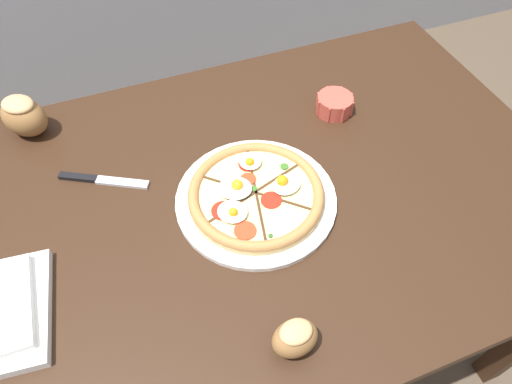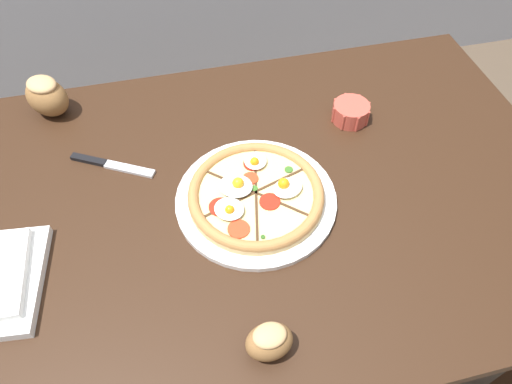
{
  "view_description": "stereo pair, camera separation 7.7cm",
  "coord_description": "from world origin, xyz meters",
  "px_view_note": "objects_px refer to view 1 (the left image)",
  "views": [
    {
      "loc": [
        -0.14,
        -0.55,
        1.48
      ],
      "look_at": [
        0.06,
        -0.02,
        0.76
      ],
      "focal_mm": 32.0,
      "sensor_mm": 36.0,
      "label": 1
    },
    {
      "loc": [
        -0.07,
        -0.57,
        1.48
      ],
      "look_at": [
        0.06,
        -0.02,
        0.76
      ],
      "focal_mm": 32.0,
      "sensor_mm": 36.0,
      "label": 2
    }
  ],
  "objects_px": {
    "bread_piece_mid": "(295,337)",
    "pizza": "(256,195)",
    "bread_piece_near": "(23,116)",
    "dining_table": "(227,226)",
    "knife_main": "(102,180)",
    "ramekin_bowl": "(335,104)"
  },
  "relations": [
    {
      "from": "dining_table",
      "to": "bread_piece_near",
      "type": "height_order",
      "value": "bread_piece_near"
    },
    {
      "from": "ramekin_bowl",
      "to": "dining_table",
      "type": "bearing_deg",
      "value": -153.51
    },
    {
      "from": "bread_piece_mid",
      "to": "pizza",
      "type": "bearing_deg",
      "value": 80.69
    },
    {
      "from": "pizza",
      "to": "knife_main",
      "type": "relative_size",
      "value": 1.83
    },
    {
      "from": "pizza",
      "to": "bread_piece_mid",
      "type": "xyz_separation_m",
      "value": [
        -0.05,
        -0.3,
        0.02
      ]
    },
    {
      "from": "knife_main",
      "to": "ramekin_bowl",
      "type": "bearing_deg",
      "value": 30.99
    },
    {
      "from": "knife_main",
      "to": "pizza",
      "type": "bearing_deg",
      "value": -1.47
    },
    {
      "from": "pizza",
      "to": "knife_main",
      "type": "distance_m",
      "value": 0.33
    },
    {
      "from": "dining_table",
      "to": "bread_piece_mid",
      "type": "relative_size",
      "value": 18.5
    },
    {
      "from": "bread_piece_near",
      "to": "ramekin_bowl",
      "type": "bearing_deg",
      "value": -15.37
    },
    {
      "from": "ramekin_bowl",
      "to": "knife_main",
      "type": "bearing_deg",
      "value": -177.77
    },
    {
      "from": "knife_main",
      "to": "dining_table",
      "type": "bearing_deg",
      "value": -4.13
    },
    {
      "from": "ramekin_bowl",
      "to": "bread_piece_mid",
      "type": "distance_m",
      "value": 0.59
    },
    {
      "from": "bread_piece_near",
      "to": "knife_main",
      "type": "height_order",
      "value": "bread_piece_near"
    },
    {
      "from": "bread_piece_near",
      "to": "bread_piece_mid",
      "type": "relative_size",
      "value": 1.66
    },
    {
      "from": "bread_piece_mid",
      "to": "dining_table",
      "type": "bearing_deg",
      "value": 91.96
    },
    {
      "from": "dining_table",
      "to": "knife_main",
      "type": "bearing_deg",
      "value": 147.12
    },
    {
      "from": "pizza",
      "to": "knife_main",
      "type": "bearing_deg",
      "value": 149.78
    },
    {
      "from": "dining_table",
      "to": "pizza",
      "type": "xyz_separation_m",
      "value": [
        0.06,
        -0.02,
        0.11
      ]
    },
    {
      "from": "pizza",
      "to": "bread_piece_near",
      "type": "bearing_deg",
      "value": 137.71
    },
    {
      "from": "dining_table",
      "to": "knife_main",
      "type": "xyz_separation_m",
      "value": [
        -0.22,
        0.15,
        0.09
      ]
    },
    {
      "from": "bread_piece_near",
      "to": "bread_piece_mid",
      "type": "distance_m",
      "value": 0.77
    }
  ]
}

